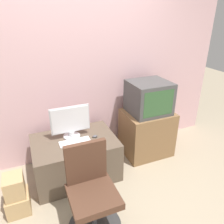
% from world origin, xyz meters
% --- Properties ---
extents(ground_plane, '(12.00, 12.00, 0.00)m').
position_xyz_m(ground_plane, '(0.00, 0.00, 0.00)').
color(ground_plane, tan).
extents(wall_back, '(4.40, 0.05, 2.60)m').
position_xyz_m(wall_back, '(0.00, 1.32, 1.30)').
color(wall_back, beige).
rests_on(wall_back, ground_plane).
extents(desk, '(1.04, 0.73, 0.53)m').
position_xyz_m(desk, '(-0.24, 0.83, 0.27)').
color(desk, brown).
rests_on(desk, ground_plane).
extents(side_stand, '(0.69, 0.55, 0.68)m').
position_xyz_m(side_stand, '(0.88, 0.93, 0.34)').
color(side_stand, olive).
rests_on(side_stand, ground_plane).
extents(main_monitor, '(0.49, 0.21, 0.42)m').
position_xyz_m(main_monitor, '(-0.25, 0.92, 0.74)').
color(main_monitor, silver).
rests_on(main_monitor, desk).
extents(keyboard, '(0.38, 0.14, 0.01)m').
position_xyz_m(keyboard, '(-0.24, 0.78, 0.54)').
color(keyboard, white).
rests_on(keyboard, desk).
extents(mouse, '(0.07, 0.04, 0.03)m').
position_xyz_m(mouse, '(0.02, 0.80, 0.55)').
color(mouse, '#4C4C51').
rests_on(mouse, desk).
extents(crt_tv, '(0.54, 0.50, 0.45)m').
position_xyz_m(crt_tv, '(0.87, 0.93, 0.90)').
color(crt_tv, '#474747').
rests_on(crt_tv, side_stand).
extents(office_chair, '(0.54, 0.54, 0.90)m').
position_xyz_m(office_chair, '(-0.27, 0.02, 0.38)').
color(office_chair, '#333333').
rests_on(office_chair, ground_plane).
extents(cardboard_box_lower, '(0.24, 0.26, 0.22)m').
position_xyz_m(cardboard_box_lower, '(-0.97, 0.49, 0.11)').
color(cardboard_box_lower, tan).
rests_on(cardboard_box_lower, ground_plane).
extents(cardboard_box_upper, '(0.20, 0.23, 0.24)m').
position_xyz_m(cardboard_box_upper, '(-0.97, 0.49, 0.34)').
color(cardboard_box_upper, tan).
rests_on(cardboard_box_upper, cardboard_box_lower).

